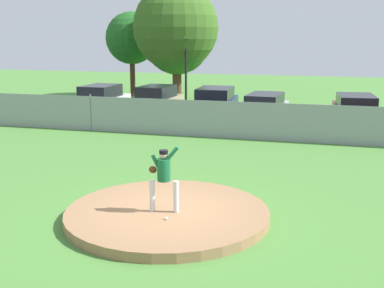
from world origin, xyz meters
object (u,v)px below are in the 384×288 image
(parked_car_navy, at_px, (215,104))
(traffic_light_near, at_px, (185,52))
(parked_car_champagne, at_px, (156,103))
(baseball, at_px, (166,218))
(parked_car_burgundy, at_px, (355,111))
(parked_car_silver, at_px, (265,109))
(parked_car_white, at_px, (101,100))
(pitcher_youth, at_px, (163,174))

(parked_car_navy, bearing_deg, traffic_light_near, 123.69)
(parked_car_champagne, bearing_deg, baseball, -69.57)
(parked_car_burgundy, bearing_deg, parked_car_silver, -173.55)
(parked_car_white, xyz_separation_m, traffic_light_near, (3.84, 4.32, 2.65))
(baseball, height_order, parked_car_white, parked_car_white)
(parked_car_champagne, relative_size, parked_car_navy, 0.94)
(parked_car_burgundy, xyz_separation_m, parked_car_white, (-13.98, 0.23, 0.03))
(parked_car_silver, bearing_deg, parked_car_champagne, 175.66)
(parked_car_burgundy, distance_m, parked_car_white, 13.98)
(baseball, distance_m, parked_car_silver, 14.69)
(baseball, height_order, parked_car_navy, parked_car_navy)
(baseball, relative_size, parked_car_burgundy, 0.02)
(parked_car_navy, bearing_deg, parked_car_burgundy, -1.12)
(baseball, height_order, traffic_light_near, traffic_light_near)
(pitcher_youth, xyz_separation_m, parked_car_navy, (-2.13, 14.81, -0.36))
(parked_car_champagne, distance_m, parked_car_navy, 3.28)
(parked_car_silver, distance_m, traffic_light_near, 8.08)
(parked_car_silver, bearing_deg, parked_car_white, 175.59)
(parked_car_silver, xyz_separation_m, parked_car_navy, (-2.75, 0.64, 0.07))
(pitcher_youth, distance_m, parked_car_champagne, 15.59)
(traffic_light_near, bearing_deg, parked_car_silver, -41.60)
(pitcher_youth, xyz_separation_m, traffic_light_near, (-5.08, 19.23, 2.25))
(pitcher_youth, relative_size, traffic_light_near, 0.33)
(parked_car_burgundy, relative_size, parked_car_white, 1.09)
(parked_car_silver, xyz_separation_m, traffic_light_near, (-5.70, 5.06, 2.69))
(baseball, distance_m, traffic_light_near, 20.69)
(parked_car_white, height_order, parked_car_navy, parked_car_navy)
(traffic_light_near, bearing_deg, parked_car_champagne, -94.07)
(baseball, xyz_separation_m, parked_car_burgundy, (4.83, 15.18, 0.50))
(pitcher_youth, bearing_deg, parked_car_navy, 98.19)
(parked_car_silver, bearing_deg, parked_car_burgundy, 6.45)
(baseball, height_order, parked_car_champagne, parked_car_champagne)
(parked_car_navy, bearing_deg, parked_car_silver, -13.13)
(baseball, bearing_deg, parked_car_navy, 98.78)
(parked_car_burgundy, height_order, traffic_light_near, traffic_light_near)
(parked_car_champagne, bearing_deg, traffic_light_near, 85.93)
(baseball, distance_m, parked_car_burgundy, 15.94)
(parked_car_silver, relative_size, traffic_light_near, 0.95)
(pitcher_youth, bearing_deg, traffic_light_near, 104.79)
(pitcher_youth, xyz_separation_m, parked_car_silver, (0.62, 14.16, -0.43))
(parked_car_white, bearing_deg, parked_car_burgundy, -0.96)
(parked_car_burgundy, height_order, parked_car_champagne, parked_car_champagne)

